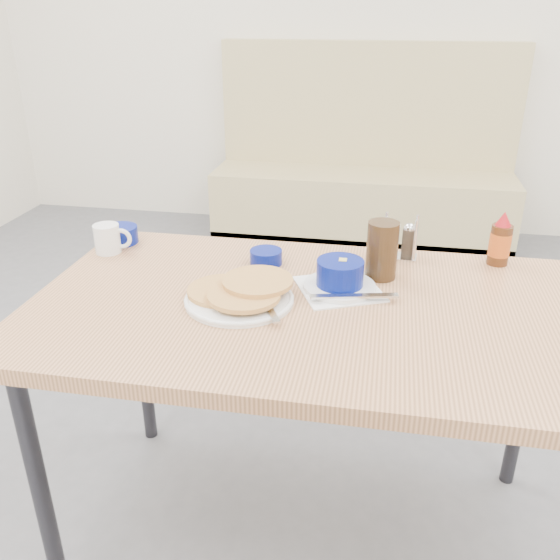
% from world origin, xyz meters
% --- Properties ---
extents(wall_back, '(5.00, 0.06, 2.80)m').
position_xyz_m(wall_back, '(0.00, 2.97, 1.40)').
color(wall_back, silver).
rests_on(wall_back, ground).
extents(booth_bench, '(1.90, 0.56, 1.22)m').
position_xyz_m(booth_bench, '(0.00, 2.78, 0.35)').
color(booth_bench, tan).
rests_on(booth_bench, ground).
extents(dining_table, '(1.40, 0.80, 0.76)m').
position_xyz_m(dining_table, '(0.00, 0.25, 0.70)').
color(dining_table, tan).
rests_on(dining_table, ground).
extents(pancake_plate, '(0.27, 0.27, 0.05)m').
position_xyz_m(pancake_plate, '(-0.18, 0.23, 0.78)').
color(pancake_plate, white).
rests_on(pancake_plate, dining_table).
extents(coffee_mug, '(0.11, 0.08, 0.09)m').
position_xyz_m(coffee_mug, '(-0.64, 0.47, 0.80)').
color(coffee_mug, white).
rests_on(coffee_mug, dining_table).
extents(grits_setting, '(0.28, 0.26, 0.08)m').
position_xyz_m(grits_setting, '(0.06, 0.34, 0.80)').
color(grits_setting, white).
rests_on(grits_setting, dining_table).
extents(creamer_bowl, '(0.11, 0.11, 0.05)m').
position_xyz_m(creamer_bowl, '(-0.64, 0.55, 0.78)').
color(creamer_bowl, navy).
rests_on(creamer_bowl, dining_table).
extents(butter_bowl, '(0.09, 0.09, 0.04)m').
position_xyz_m(butter_bowl, '(-0.16, 0.47, 0.78)').
color(butter_bowl, navy).
rests_on(butter_bowl, dining_table).
extents(amber_tumbler, '(0.11, 0.11, 0.16)m').
position_xyz_m(amber_tumbler, '(0.16, 0.44, 0.84)').
color(amber_tumbler, '#332110').
rests_on(amber_tumbler, dining_table).
extents(condiment_caddy, '(0.11, 0.07, 0.12)m').
position_xyz_m(condiment_caddy, '(0.20, 0.59, 0.80)').
color(condiment_caddy, silver).
rests_on(condiment_caddy, dining_table).
extents(syrup_bottle, '(0.06, 0.06, 0.15)m').
position_xyz_m(syrup_bottle, '(0.48, 0.59, 0.83)').
color(syrup_bottle, '#47230F').
rests_on(syrup_bottle, dining_table).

